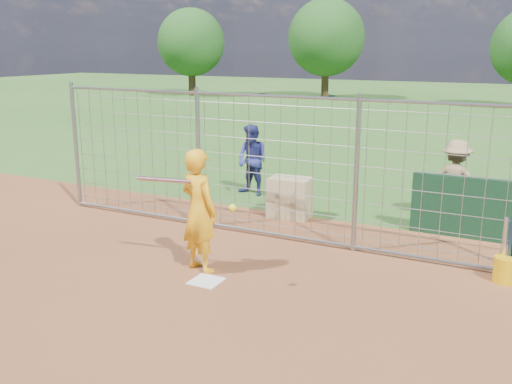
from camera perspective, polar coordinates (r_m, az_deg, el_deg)
The scene contains 11 objects.
ground at distance 8.53m, azimuth -4.28°, elevation -8.47°, with size 100.00×100.00×0.00m, color #2D591E.
infield_dirt at distance 6.45m, azimuth -18.87°, elevation -17.29°, with size 18.00×18.00×0.00m, color brown.
home_plate at distance 8.37m, azimuth -5.00°, elevation -8.87°, with size 0.43×0.43×0.02m, color silver.
dugout_wall at distance 10.69m, azimuth 22.18°, elevation -1.67°, with size 2.60×0.20×1.10m, color #11381E.
batter at distance 8.50m, azimuth -5.73°, elevation -1.88°, with size 0.68×0.45×1.88m, color #FAAA15.
bystander_a at distance 12.92m, azimuth -0.37°, elevation 3.20°, with size 0.78×0.61×1.61m, color navy.
bystander_c at distance 11.53m, azimuth 19.31°, elevation 1.01°, with size 1.04×0.60×1.61m, color #997953.
equipment_bin at distance 11.30m, azimuth 3.40°, elevation -0.56°, with size 0.80×0.55×0.80m, color tan.
equipment_in_play at distance 8.25m, azimuth -7.67°, elevation 0.58°, with size 1.78×0.41×0.28m.
bucket_with_bats at distance 9.00m, azimuth 23.74°, elevation -6.79°, with size 0.34×0.35×0.97m.
backstop_fence at distance 9.84m, azimuth 1.61°, elevation 2.36°, with size 9.08×0.08×2.60m.
Camera 1 is at (4.12, -6.70, 3.31)m, focal length 40.00 mm.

